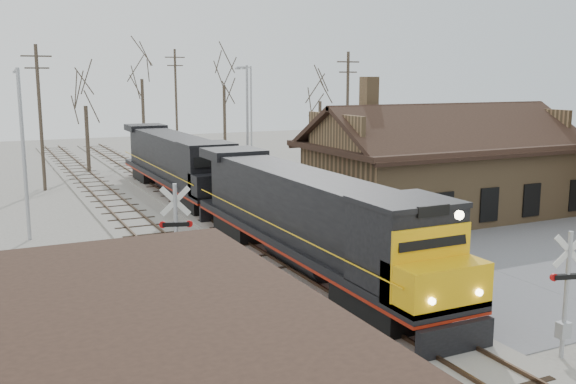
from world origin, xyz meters
name	(u,v)px	position (x,y,z in m)	size (l,w,h in m)	color
ground	(382,315)	(0.00, 0.00, 0.00)	(140.00, 140.00, 0.00)	#A19C91
road	(382,314)	(0.00, 0.00, 0.01)	(60.00, 9.00, 0.03)	slate
track_main	(227,223)	(0.00, 15.00, 0.07)	(3.40, 90.00, 0.24)	#A19C91
track_siding	(144,231)	(-4.50, 15.00, 0.07)	(3.40, 90.00, 0.24)	#A19C91
depot	(440,174)	(11.99, 12.00, 2.41)	(15.20, 9.31, 7.90)	olive
locomotive_lead	(310,220)	(0.00, 5.21, 2.21)	(2.83, 18.99, 4.21)	black
locomotive_trailing	(177,163)	(0.00, 24.47, 2.21)	(2.83, 18.99, 3.99)	black
crossbuck_near	(566,299)	(2.71, -5.03, 1.76)	(1.03, 0.38, 3.70)	#A5A8AD
crossbuck_far	(177,245)	(-5.69, 4.67, 1.95)	(1.16, 0.44, 4.18)	#A5A8AD
streetlight_a	(23,144)	(-9.92, 16.13, 4.69)	(0.25, 2.04, 8.32)	#A5A8AD
streetlight_b	(247,121)	(4.90, 24.08, 4.87)	(0.25, 2.04, 8.67)	#A5A8AD
streetlight_c	(251,110)	(10.40, 36.71, 4.96)	(0.25, 2.04, 8.85)	#A5A8AD
utility_pole_a	(40,115)	(-7.88, 30.48, 5.27)	(2.00, 0.24, 10.09)	#382D23
utility_pole_b	(176,101)	(6.18, 45.93, 5.54)	(2.00, 0.24, 10.61)	#382D23
utility_pole_c	(347,111)	(15.01, 27.50, 5.16)	(2.00, 0.24, 9.87)	#382D23
tree_b	(85,95)	(-3.76, 37.79, 6.46)	(3.71, 3.71, 9.09)	#382D23
tree_c	(141,66)	(3.14, 47.25, 8.97)	(5.14, 5.14, 12.59)	#382D23
tree_d	(224,73)	(10.09, 42.69, 8.26)	(4.73, 4.73, 11.59)	#382D23
tree_e	(320,92)	(17.85, 37.33, 6.52)	(3.74, 3.74, 9.17)	#382D23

